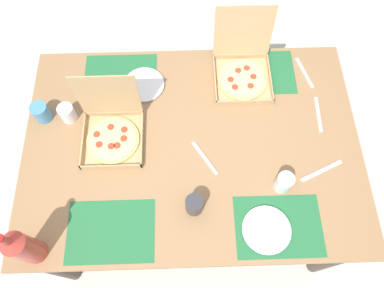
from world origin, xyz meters
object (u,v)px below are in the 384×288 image
(cup_spare, at_px, (41,112))
(plate_middle, at_px, (144,85))
(cup_clear_left, at_px, (284,182))
(pizza_box_edge_far, at_px, (112,131))
(cup_red, at_px, (67,113))
(cup_clear_right, at_px, (195,205))
(pizza_box_corner_left, at_px, (242,69))
(soda_bottle, at_px, (23,247))
(plate_far_left, at_px, (266,230))

(cup_spare, bearing_deg, plate_middle, 19.20)
(cup_clear_left, bearing_deg, plate_middle, 138.59)
(pizza_box_edge_far, xyz_separation_m, cup_red, (-0.21, 0.10, -0.00))
(cup_spare, distance_m, cup_clear_right, 0.83)
(pizza_box_corner_left, bearing_deg, pizza_box_edge_far, -152.85)
(pizza_box_corner_left, xyz_separation_m, cup_spare, (-0.95, -0.21, -0.00))
(cup_red, xyz_separation_m, cup_clear_left, (0.95, -0.37, 0.01))
(pizza_box_edge_far, relative_size, soda_bottle, 0.95)
(cup_spare, bearing_deg, pizza_box_edge_far, -17.58)
(pizza_box_edge_far, xyz_separation_m, soda_bottle, (-0.28, -0.51, 0.08))
(plate_middle, xyz_separation_m, cup_red, (-0.34, -0.17, 0.04))
(plate_middle, relative_size, cup_clear_left, 2.01)
(pizza_box_corner_left, height_order, plate_far_left, pizza_box_corner_left)
(pizza_box_edge_far, distance_m, cup_clear_right, 0.50)
(plate_far_left, bearing_deg, cup_red, 147.32)
(plate_far_left, relative_size, soda_bottle, 0.62)
(pizza_box_corner_left, distance_m, plate_far_left, 0.77)
(pizza_box_corner_left, xyz_separation_m, cup_clear_left, (0.12, -0.58, 0.00))
(cup_spare, xyz_separation_m, cup_red, (0.12, -0.01, -0.00))
(plate_middle, height_order, soda_bottle, soda_bottle)
(pizza_box_corner_left, relative_size, cup_clear_right, 3.37)
(cup_clear_left, relative_size, cup_clear_right, 1.03)
(cup_spare, bearing_deg, soda_bottle, -85.02)
(plate_middle, bearing_deg, pizza_box_corner_left, 5.92)
(pizza_box_corner_left, bearing_deg, cup_clear_left, -78.20)
(soda_bottle, relative_size, cup_red, 3.68)
(soda_bottle, bearing_deg, pizza_box_corner_left, 42.94)
(cup_spare, relative_size, cup_clear_right, 0.96)
(plate_far_left, xyz_separation_m, plate_middle, (-0.52, 0.72, 0.00))
(pizza_box_corner_left, distance_m, cup_spare, 0.97)
(pizza_box_corner_left, xyz_separation_m, soda_bottle, (-0.89, -0.83, 0.08))
(cup_red, bearing_deg, pizza_box_corner_left, 14.79)
(pizza_box_corner_left, height_order, cup_clear_left, pizza_box_corner_left)
(plate_middle, bearing_deg, cup_red, -153.93)
(plate_middle, height_order, cup_clear_left, cup_clear_left)
(plate_far_left, distance_m, cup_clear_left, 0.21)
(plate_middle, height_order, cup_red, cup_red)
(soda_bottle, distance_m, cup_red, 0.62)
(plate_middle, xyz_separation_m, soda_bottle, (-0.41, -0.78, 0.12))
(pizza_box_edge_far, relative_size, plate_far_left, 1.53)
(pizza_box_corner_left, distance_m, soda_bottle, 1.22)
(pizza_box_corner_left, xyz_separation_m, cup_clear_right, (-0.26, -0.67, 0.00))
(pizza_box_edge_far, relative_size, cup_clear_left, 3.12)
(pizza_box_edge_far, relative_size, cup_clear_right, 3.20)
(pizza_box_edge_far, distance_m, cup_clear_left, 0.79)
(soda_bottle, xyz_separation_m, cup_spare, (-0.05, 0.62, -0.09))
(plate_middle, bearing_deg, soda_bottle, -117.68)
(pizza_box_corner_left, distance_m, cup_clear_left, 0.60)
(plate_middle, distance_m, cup_clear_left, 0.81)
(pizza_box_edge_far, height_order, plate_middle, pizza_box_edge_far)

